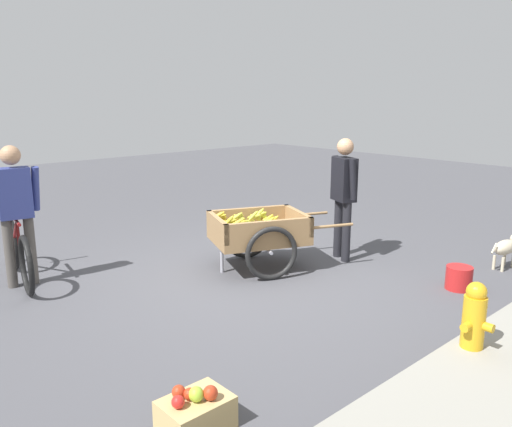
% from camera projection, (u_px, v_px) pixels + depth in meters
% --- Properties ---
extents(ground_plane, '(24.00, 24.00, 0.00)m').
position_uv_depth(ground_plane, '(254.00, 279.00, 6.05)').
color(ground_plane, '#47474C').
extents(fruit_cart, '(1.81, 1.34, 0.73)m').
position_uv_depth(fruit_cart, '(258.00, 234.00, 6.34)').
color(fruit_cart, '#937047').
rests_on(fruit_cart, ground).
extents(vendor_person, '(0.32, 0.53, 1.57)m').
position_uv_depth(vendor_person, '(344.00, 188.00, 6.60)').
color(vendor_person, black).
rests_on(vendor_person, ground).
extents(bicycle, '(0.48, 1.65, 0.85)m').
position_uv_depth(bicycle, '(19.00, 252.00, 5.92)').
color(bicycle, black).
rests_on(bicycle, ground).
extents(cyclist_person, '(0.51, 0.26, 1.57)m').
position_uv_depth(cyclist_person, '(15.00, 204.00, 5.66)').
color(cyclist_person, '#4C4742').
rests_on(cyclist_person, ground).
extents(dog, '(0.67, 0.20, 0.40)m').
position_uv_depth(dog, '(507.00, 247.00, 6.40)').
color(dog, beige).
rests_on(dog, ground).
extents(fire_hydrant, '(0.25, 0.25, 0.67)m').
position_uv_depth(fire_hydrant, '(474.00, 322.00, 4.13)').
color(fire_hydrant, gold).
rests_on(fire_hydrant, ground).
extents(plastic_bucket, '(0.29, 0.29, 0.26)m').
position_uv_depth(plastic_bucket, '(459.00, 278.00, 5.73)').
color(plastic_bucket, '#B21E1E').
rests_on(plastic_bucket, ground).
extents(apple_crate, '(0.44, 0.32, 0.32)m').
position_uv_depth(apple_crate, '(195.00, 412.00, 3.31)').
color(apple_crate, tan).
rests_on(apple_crate, ground).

